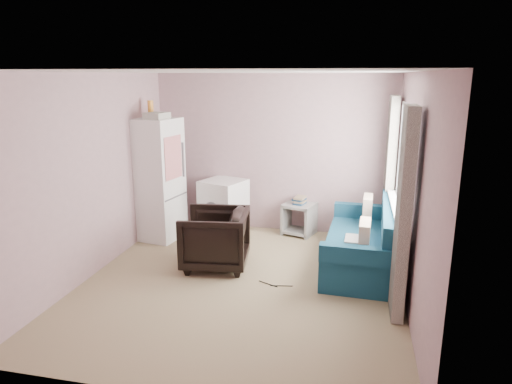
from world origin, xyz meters
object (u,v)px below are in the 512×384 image
washing_machine (224,205)px  sofa (365,245)px  side_table (299,216)px  fridge (157,179)px  armchair (215,236)px

washing_machine → sofa: 2.40m
side_table → sofa: size_ratio=0.31×
fridge → washing_machine: bearing=36.1°
fridge → side_table: fridge is taller
armchair → sofa: size_ratio=0.43×
armchair → fridge: (-1.18, 0.89, 0.52)m
sofa → armchair: bearing=-166.0°
side_table → sofa: (1.01, -1.12, 0.02)m
fridge → sofa: (3.11, -0.50, -0.63)m
washing_machine → fridge: bearing=-134.5°
sofa → fridge: bearing=173.5°
washing_machine → armchair: bearing=-59.1°
armchair → side_table: armchair is taller
armchair → sofa: sofa is taller
washing_machine → sofa: bearing=-3.9°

